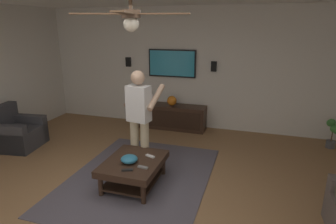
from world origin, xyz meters
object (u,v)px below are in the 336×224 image
(coffee_table, at_px, (134,167))
(bowl, at_px, (129,159))
(person_standing, at_px, (139,114))
(wall_speaker_right, at_px, (128,62))
(tv, at_px, (172,63))
(vase_round, at_px, (172,101))
(media_console, at_px, (169,116))
(ceiling_fan, at_px, (130,17))
(remote_white, at_px, (150,156))
(remote_grey, at_px, (143,167))
(remote_black, at_px, (127,170))
(potted_plant_short, at_px, (334,131))
(armchair, at_px, (16,133))
(wall_speaker_left, at_px, (214,66))

(coffee_table, xyz_separation_m, bowl, (-0.09, 0.03, 0.16))
(person_standing, relative_size, wall_speaker_right, 7.45)
(tv, distance_m, vase_round, 0.85)
(media_console, xyz_separation_m, ceiling_fan, (-3.29, -0.61, 2.11))
(person_standing, xyz_separation_m, bowl, (-0.66, -0.10, -0.48))
(ceiling_fan, bearing_deg, remote_white, 10.40)
(remote_grey, xyz_separation_m, wall_speaker_right, (3.02, 1.58, 1.05))
(coffee_table, bearing_deg, remote_black, -171.17)
(potted_plant_short, height_order, bowl, potted_plant_short)
(person_standing, bearing_deg, potted_plant_short, -50.89)
(person_standing, height_order, vase_round, person_standing)
(ceiling_fan, bearing_deg, armchair, 66.97)
(coffee_table, bearing_deg, remote_grey, -129.42)
(vase_round, bearing_deg, person_standing, -178.46)
(remote_grey, relative_size, vase_round, 0.68)
(tv, relative_size, remote_black, 7.40)
(armchair, bearing_deg, wall_speaker_left, 24.30)
(remote_white, height_order, remote_grey, same)
(coffee_table, xyz_separation_m, vase_round, (2.57, 0.18, 0.36))
(bowl, distance_m, remote_black, 0.26)
(coffee_table, relative_size, bowl, 4.09)
(media_console, xyz_separation_m, remote_white, (-2.40, -0.45, 0.14))
(bowl, relative_size, wall_speaker_right, 1.11)
(remote_white, xyz_separation_m, remote_black, (-0.51, 0.14, 0.00))
(armchair, distance_m, vase_round, 3.27)
(bowl, distance_m, vase_round, 2.67)
(armchair, height_order, wall_speaker_left, wall_speaker_left)
(armchair, bearing_deg, tv, 32.91)
(bowl, bearing_deg, remote_grey, -111.34)
(armchair, relative_size, person_standing, 0.56)
(remote_black, bearing_deg, coffee_table, 77.75)
(wall_speaker_right, bearing_deg, remote_black, -156.04)
(person_standing, relative_size, remote_white, 10.93)
(person_standing, xyz_separation_m, remote_black, (-0.90, -0.18, -0.52))
(person_standing, relative_size, bowl, 6.70)
(potted_plant_short, distance_m, wall_speaker_left, 2.69)
(remote_white, bearing_deg, armchair, -168.14)
(potted_plant_short, distance_m, ceiling_fan, 4.62)
(vase_round, bearing_deg, remote_white, -171.05)
(vase_round, xyz_separation_m, wall_speaker_right, (0.26, 1.17, 0.80))
(coffee_table, relative_size, media_console, 0.59)
(bowl, xyz_separation_m, wall_speaker_right, (2.92, 1.33, 1.01))
(potted_plant_short, xyz_separation_m, remote_black, (-2.71, 3.08, 0.04))
(person_standing, height_order, bowl, person_standing)
(potted_plant_short, xyz_separation_m, ceiling_fan, (-3.10, 2.77, 2.02))
(tv, height_order, vase_round, tv)
(coffee_table, bearing_deg, media_console, 5.70)
(media_console, bearing_deg, remote_grey, 9.88)
(media_console, xyz_separation_m, remote_grey, (-2.76, -0.48, 0.14))
(media_console, relative_size, tv, 1.53)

